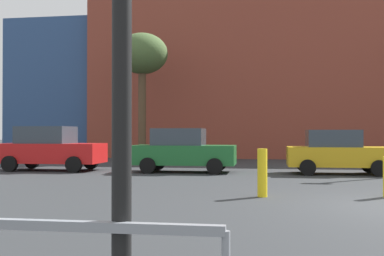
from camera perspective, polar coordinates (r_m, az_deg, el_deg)
The scene contains 6 objects.
building_backdrop at distance 35.88m, azimuth 10.61°, elevation 5.18°, with size 37.44×13.65×12.71m.
parked_car_0 at distance 20.75m, azimuth -16.76°, elevation -2.39°, with size 4.28×2.10×1.85m.
parked_car_1 at distance 19.00m, azimuth -1.08°, elevation -2.72°, with size 4.06×1.99×1.76m.
parked_car_2 at distance 18.92m, azimuth 17.20°, elevation -2.80°, with size 3.91×1.92×1.69m.
bare_tree_0 at distance 26.68m, azimuth -6.04°, elevation 8.57°, with size 2.85×2.85×7.15m.
bollard_yellow_1 at distance 11.71m, azimuth 8.50°, elevation -5.38°, with size 0.24×0.24×1.18m, color yellow.
Camera 1 is at (-2.81, -10.49, 1.55)m, focal length 44.12 mm.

